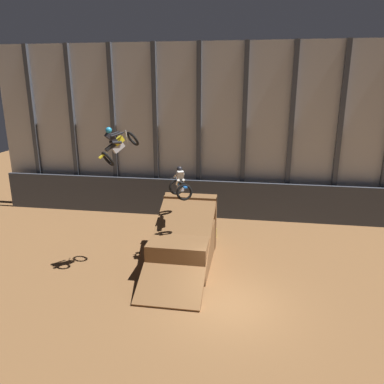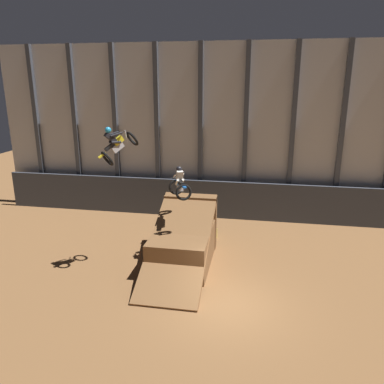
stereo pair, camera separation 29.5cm
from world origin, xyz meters
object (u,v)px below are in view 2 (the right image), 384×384
(rider_bike_left_air, at_px, (117,144))
(rider_bike_right_air, at_px, (180,185))
(dirt_ramp, at_px, (184,242))
(hay_bale_trackside, at_px, (208,232))

(rider_bike_left_air, height_order, rider_bike_right_air, rider_bike_left_air)
(dirt_ramp, relative_size, rider_bike_right_air, 3.49)
(hay_bale_trackside, bearing_deg, rider_bike_left_air, -128.01)
(rider_bike_right_air, bearing_deg, hay_bale_trackside, 48.41)
(rider_bike_right_air, bearing_deg, dirt_ramp, 11.23)
(dirt_ramp, distance_m, hay_bale_trackside, 3.21)
(dirt_ramp, xyz_separation_m, rider_bike_right_air, (-0.16, -0.12, 2.84))
(rider_bike_left_air, distance_m, hay_bale_trackside, 7.71)
(dirt_ramp, distance_m, rider_bike_right_air, 2.85)
(dirt_ramp, xyz_separation_m, rider_bike_left_air, (-2.61, -1.22, 4.78))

